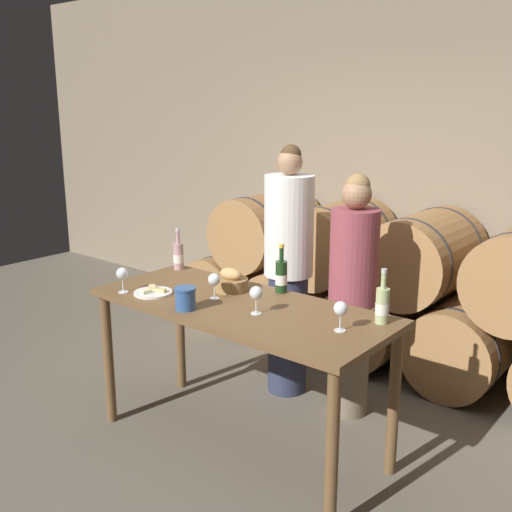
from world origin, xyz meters
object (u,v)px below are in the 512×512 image
Objects in this scene: wine_bottle_rose at (178,255)px; wine_glass_left at (214,280)px; person_right at (352,295)px; cheese_plate at (153,292)px; bread_basket at (231,282)px; tasting_table at (240,322)px; wine_glass_center at (256,294)px; wine_bottle_red at (281,276)px; wine_glass_right at (341,309)px; wine_bottle_white at (382,305)px; blue_crock at (185,298)px; wine_glass_far_left at (122,274)px; person_left at (288,271)px.

wine_bottle_rose reaches higher than wine_glass_left.
person_right is 0.94m from wine_glass_left.
bread_basket is at bearing 47.52° from cheese_plate.
wine_glass_center is at bearing -21.46° from tasting_table.
wine_bottle_red is (-0.24, -0.44, 0.18)m from person_right.
wine_bottle_rose is at bearing 168.96° from wine_glass_right.
wine_bottle_white reaches higher than cheese_plate.
bread_basket reaches higher than blue_crock.
wine_glass_far_left is (-0.16, -0.09, 0.10)m from cheese_plate.
wine_bottle_rose reaches higher than wine_glass_right.
wine_bottle_white is 1.06m from blue_crock.
person_left reaches higher than wine_bottle_rose.
person_right reaches higher than wine_bottle_rose.
wine_bottle_red reaches higher than wine_glass_center.
bread_basket is at bearing 42.61° from wine_glass_far_left.
wine_bottle_white is 0.67m from wine_glass_center.
bread_basket is at bearing -129.36° from person_right.
wine_bottle_rose is 1.04m from wine_glass_center.
wine_glass_left is (0.04, -0.19, 0.06)m from bread_basket.
wine_bottle_rose is (-1.10, -0.47, 0.18)m from person_right.
person_left is at bearing 91.01° from bread_basket.
wine_glass_far_left is at bearing -165.98° from wine_glass_center.
person_left is at bearing 105.51° from tasting_table.
cheese_plate is 1.48× the size of wine_glass_right.
wine_glass_far_left is (-0.51, -0.02, 0.05)m from blue_crock.
wine_bottle_red is at bearing 152.53° from wine_glass_right.
wine_glass_left is at bearing 89.72° from blue_crock.
person_left is at bearing 151.77° from wine_bottle_white.
wine_bottle_red is 0.69m from wine_glass_right.
cheese_plate is 1.48× the size of wine_glass_center.
wine_glass_right is at bearing -115.23° from wine_bottle_white.
person_left is at bearing 92.50° from blue_crock.
wine_bottle_rose is 1.25× the size of cheese_plate.
wine_glass_left is 1.00× the size of wine_glass_right.
cheese_plate is 0.40m from wine_glass_left.
wine_bottle_white is 2.31× the size of blue_crock.
blue_crock is (-0.17, -0.26, 0.18)m from tasting_table.
wine_glass_center is (0.86, 0.22, 0.00)m from wine_glass_far_left.
wine_bottle_white is at bearing 16.71° from tasting_table.
wine_glass_left is (-0.46, -0.79, 0.20)m from person_right.
blue_crock is at bearing -151.07° from wine_glass_center.
bread_basket reaches higher than cheese_plate.
tasting_table is at bearing -74.49° from person_left.
tasting_table is 11.53× the size of wine_glass_center.
person_left is at bearing 65.91° from wine_glass_far_left.
wine_glass_center is at bearing -152.89° from wine_bottle_white.
wine_glass_center is (0.12, -0.39, 0.01)m from wine_bottle_red.
person_right is at bearing 68.67° from tasting_table.
wine_glass_left is (-0.22, -0.35, 0.01)m from wine_bottle_red.
wine_glass_far_left is at bearing -137.39° from bread_basket.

